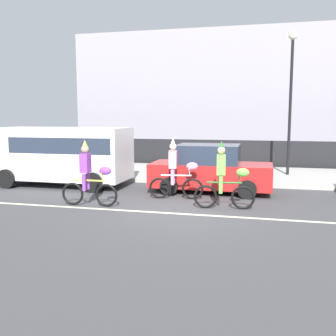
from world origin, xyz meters
TOP-DOWN VIEW (x-y plane):
  - ground_plane at (0.00, 0.00)m, footprint 80.00×80.00m
  - road_centre_line at (0.00, -0.50)m, footprint 36.00×0.14m
  - sidewalk_curb at (0.00, 6.50)m, footprint 60.00×5.00m
  - fence_line at (0.00, 9.40)m, footprint 40.00×0.08m
  - building_backdrop at (3.80, 18.00)m, footprint 28.00×8.00m
  - parade_cyclist_purple at (-2.77, -0.20)m, footprint 1.72×0.50m
  - parade_cyclist_pink at (-0.53, 1.37)m, footprint 1.72×0.50m
  - parade_cyclist_lime at (1.09, 0.37)m, footprint 1.72×0.50m
  - parked_van_white at (-5.15, 2.70)m, footprint 5.00×2.22m
  - parked_car_red at (0.35, 2.74)m, footprint 4.10×1.92m
  - street_lamp_post at (3.12, 6.59)m, footprint 0.36×0.36m
  - pedestrian_onlooker at (-4.51, 6.22)m, footprint 0.32×0.20m

SIDE VIEW (x-z plane):
  - ground_plane at x=0.00m, z-range 0.00..0.00m
  - road_centre_line at x=0.00m, z-range 0.00..0.01m
  - sidewalk_curb at x=0.00m, z-range 0.00..0.15m
  - fence_line at x=0.00m, z-range 0.00..1.40m
  - parked_car_red at x=0.35m, z-range -0.04..1.60m
  - parade_cyclist_purple at x=-2.77m, z-range -0.12..1.80m
  - parade_cyclist_pink at x=-0.53m, z-range -0.12..1.80m
  - parade_cyclist_lime at x=1.09m, z-range -0.12..1.80m
  - pedestrian_onlooker at x=-4.51m, z-range 0.20..1.82m
  - parked_van_white at x=-5.15m, z-range 0.19..2.37m
  - building_backdrop at x=3.80m, z-range 0.00..7.96m
  - street_lamp_post at x=3.12m, z-range 1.06..6.92m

